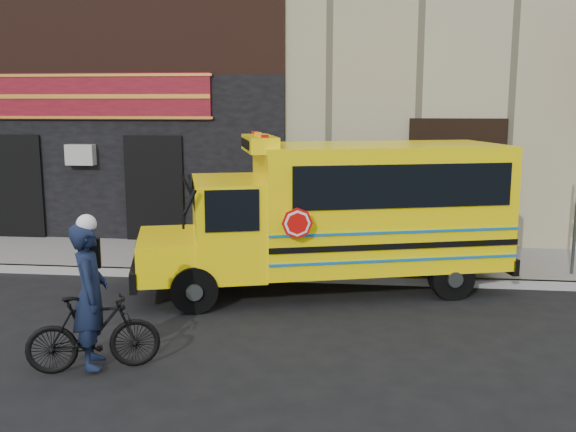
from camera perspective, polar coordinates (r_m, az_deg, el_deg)
The scene contains 7 objects.
ground at distance 10.46m, azimuth -3.90°, elevation -9.55°, with size 120.00×120.00×0.00m, color black.
curb at distance 12.89m, azimuth -1.80°, elevation -5.39°, with size 40.00×0.20×0.15m, color #989893.
sidewalk at distance 14.33m, azimuth -0.93°, elevation -3.81°, with size 40.00×3.00×0.15m, color slate.
building at distance 20.40m, azimuth 1.33°, elevation 17.44°, with size 20.00×10.70×12.00m.
school_bus at distance 12.03m, azimuth 4.99°, elevation 0.46°, with size 7.22×3.97×2.92m.
bicycle at distance 8.95m, azimuth -16.91°, elevation -9.92°, with size 0.49×1.72×1.03m, color black.
cyclist at distance 8.86m, azimuth -17.15°, elevation -7.05°, with size 0.71×0.46×1.94m, color black.
Camera 1 is at (1.82, -9.69, 3.51)m, focal length 40.00 mm.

